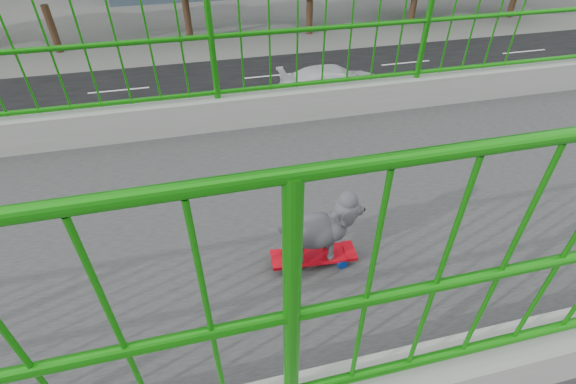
# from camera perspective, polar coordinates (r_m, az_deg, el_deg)

# --- Properties ---
(road) EXTENTS (18.00, 90.00, 0.02)m
(road) POSITION_cam_1_polar(r_m,az_deg,el_deg) (18.00, -23.90, 5.04)
(road) COLOR black
(road) RESTS_ON ground
(skateboard) EXTENTS (0.19, 0.54, 0.07)m
(skateboard) POSITION_cam_1_polar(r_m,az_deg,el_deg) (2.59, 3.56, -8.97)
(skateboard) COLOR red
(skateboard) RESTS_ON footbridge
(poodle) EXTENTS (0.24, 0.51, 0.42)m
(poodle) POSITION_cam_1_polar(r_m,az_deg,el_deg) (2.42, 4.41, -4.95)
(poodle) COLOR #29272C
(poodle) RESTS_ON skateboard
(car_0) EXTENTS (1.65, 4.11, 1.40)m
(car_0) POSITION_cam_1_polar(r_m,az_deg,el_deg) (11.60, -8.07, -7.46)
(car_0) COLOR black
(car_0) RESTS_ON ground
(car_2) EXTENTS (2.45, 5.31, 1.48)m
(car_2) POSITION_cam_1_polar(r_m,az_deg,el_deg) (16.76, -7.17, 8.74)
(car_2) COLOR silver
(car_2) RESTS_ON ground
(car_3) EXTENTS (2.18, 5.36, 1.56)m
(car_3) POSITION_cam_1_polar(r_m,az_deg,el_deg) (20.62, 6.42, 14.81)
(car_3) COLOR silver
(car_3) RESTS_ON ground
(car_5) EXTENTS (1.38, 3.96, 1.31)m
(car_5) POSITION_cam_1_polar(r_m,az_deg,el_deg) (14.03, 24.04, -1.80)
(car_5) COLOR silver
(car_5) RESTS_ON ground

